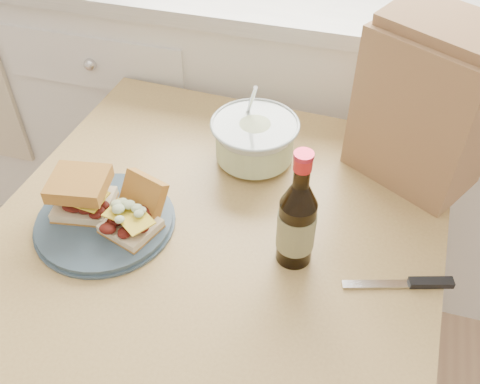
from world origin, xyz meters
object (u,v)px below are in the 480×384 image
(paper_bag, at_px, (425,109))
(plate, at_px, (105,221))
(dining_table, at_px, (218,259))
(coleslaw_bowl, at_px, (255,142))
(beer_bottle, at_px, (297,222))

(paper_bag, bearing_deg, plate, -119.36)
(plate, relative_size, paper_bag, 0.82)
(dining_table, xyz_separation_m, plate, (-0.21, -0.06, 0.12))
(dining_table, distance_m, paper_bag, 0.53)
(plate, bearing_deg, coleslaw_bowl, 50.49)
(dining_table, bearing_deg, coleslaw_bowl, 87.80)
(dining_table, xyz_separation_m, coleslaw_bowl, (0.02, 0.22, 0.16))
(dining_table, relative_size, paper_bag, 2.80)
(plate, distance_m, paper_bag, 0.68)
(coleslaw_bowl, bearing_deg, dining_table, -94.66)
(coleslaw_bowl, relative_size, beer_bottle, 0.78)
(beer_bottle, xyz_separation_m, paper_bag, (0.19, 0.31, 0.07))
(coleslaw_bowl, bearing_deg, plate, -129.51)
(paper_bag, bearing_deg, beer_bottle, -91.52)
(paper_bag, bearing_deg, dining_table, -112.16)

